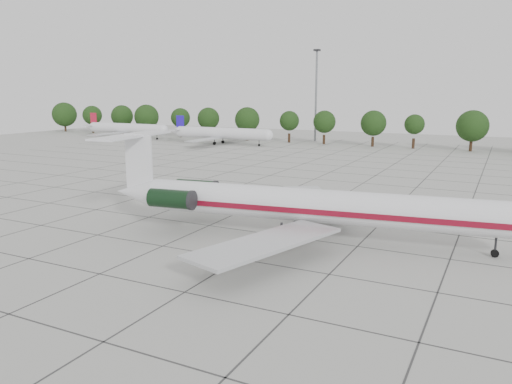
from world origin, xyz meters
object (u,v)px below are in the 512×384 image
Objects in this scene: floodlight_mast at (316,90)px; main_airliner at (295,204)px; bg_airliner_a at (127,129)px; bg_airliner_b at (221,133)px.

main_airliner is at bearing -70.95° from floodlight_mast.
bg_airliner_a is at bearing 131.02° from main_airliner.
bg_airliner_a is at bearing 175.84° from bg_airliner_b.
bg_airliner_b is at bearing -134.59° from floodlight_mast.
bg_airliner_a is 34.98m from bg_airliner_b.
main_airliner is at bearing -41.00° from bg_airliner_a.
bg_airliner_b is at bearing 117.34° from main_airliner.
bg_airliner_a is at bearing -162.43° from floodlight_mast.
floodlight_mast is at bearing 17.57° from bg_airliner_a.
bg_airliner_b is at bearing -4.16° from bg_airliner_a.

